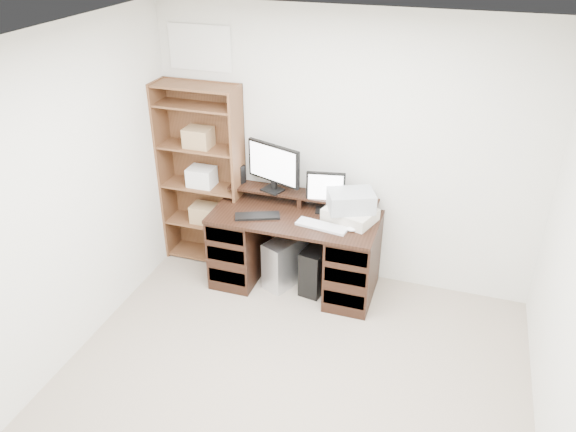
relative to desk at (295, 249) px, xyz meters
The scene contains 14 objects.
room 1.88m from the desk, 78.08° to the right, with size 3.54×4.04×2.54m.
desk is the anchor object (origin of this frame).
riser_shelf 0.50m from the desk, 90.00° to the left, with size 1.40×0.22×0.12m.
monitor_wide 0.80m from the desk, 145.15° to the left, with size 0.54×0.23×0.45m.
monitor_small 0.63m from the desk, 34.87° to the left, with size 0.35×0.16×0.38m.
speaker 0.87m from the desk, 158.67° to the left, with size 0.07×0.07×0.18m, color black.
keyboard_black 0.50m from the desk, 154.95° to the right, with size 0.40×0.13×0.02m, color black.
keyboard_white 0.49m from the desk, 26.20° to the right, with size 0.45×0.14×0.02m, color silver.
mouse 0.67m from the desk, 13.32° to the right, with size 0.09×0.06×0.03m, color white.
printer 0.64m from the desk, ahead, with size 0.42×0.32×0.11m, color beige.
basket 0.74m from the desk, ahead, with size 0.39×0.28×0.17m, color #A0A6AA.
tower_silver 0.17m from the desk, behind, with size 0.21×0.48×0.48m, color silver.
tower_black 0.27m from the desk, ahead, with size 0.27×0.48×0.45m.
bookshelf 1.15m from the desk, 168.01° to the left, with size 0.80×0.30×1.80m.
Camera 1 is at (0.96, -2.56, 3.17)m, focal length 35.00 mm.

